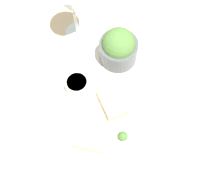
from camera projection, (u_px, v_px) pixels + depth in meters
ground_plane at (112, 101)px, 0.74m from camera, size 4.00×4.00×0.00m
dinner_plate at (112, 100)px, 0.73m from camera, size 0.33×0.33×0.01m
salad_bowl at (119, 48)px, 0.73m from camera, size 0.10×0.10×0.11m
sauce_ramekin at (77, 84)px, 0.72m from camera, size 0.06×0.06×0.03m
cheese_toast_near at (112, 102)px, 0.71m from camera, size 0.09×0.08×0.03m
cheese_toast_far at (89, 138)px, 0.67m from camera, size 0.09×0.09×0.03m
wine_glass at (72, 3)px, 0.71m from camera, size 0.09×0.09×0.17m
garnish at (123, 136)px, 0.68m from camera, size 0.02×0.02×0.02m
fork at (167, 37)px, 0.81m from camera, size 0.15×0.09×0.01m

